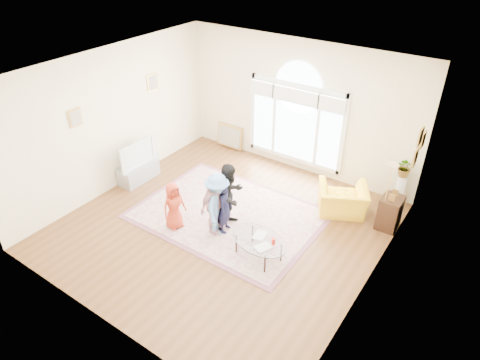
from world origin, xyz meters
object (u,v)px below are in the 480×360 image
Objects in this scene: tv_console at (138,172)px; armchair at (342,200)px; coffee_table at (259,240)px; television at (136,153)px; area_rug at (228,214)px.

armchair is at bearing 18.54° from tv_console.
tv_console is at bearing -9.51° from armchair.
armchair is (0.70, 2.20, -0.08)m from coffee_table.
area_rug is at bearing 1.52° from television.
coffee_table is (3.85, -0.68, 0.19)m from tv_console.
coffee_table is at bearing 44.40° from armchair.
tv_console is (-2.61, -0.07, 0.20)m from area_rug.
armchair is (1.94, 1.46, 0.31)m from area_rug.
television reaches higher than area_rug.
television reaches higher than tv_console.
television reaches higher than coffee_table.
television is (-2.60, -0.07, 0.72)m from area_rug.
television is 3.92m from coffee_table.
area_rug is 3.29× the size of television.
coffee_table is 1.32× the size of armchair.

